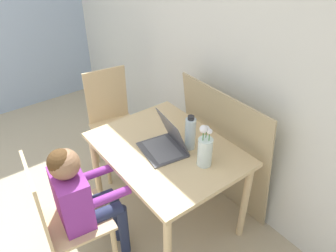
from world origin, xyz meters
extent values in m
cube|color=silver|center=(0.00, 2.23, 1.25)|extent=(6.40, 0.05, 2.50)
cube|color=#D6B784|center=(0.30, 1.60, 0.70)|extent=(1.03, 0.79, 0.03)
cylinder|color=#D6B784|center=(-0.17, 1.26, 0.34)|extent=(0.05, 0.05, 0.68)
cylinder|color=#D6B784|center=(-0.17, 1.95, 0.34)|extent=(0.05, 0.05, 0.68)
cylinder|color=#D6B784|center=(0.76, 1.95, 0.34)|extent=(0.05, 0.05, 0.68)
cube|color=#D6B784|center=(0.26, 0.91, 0.43)|extent=(0.45, 0.45, 0.02)
cube|color=#D6B784|center=(0.24, 0.72, 0.69)|extent=(0.38, 0.07, 0.50)
cylinder|color=#D6B784|center=(0.45, 1.06, 0.21)|extent=(0.04, 0.04, 0.42)
cylinder|color=#D6B784|center=(0.11, 1.10, 0.21)|extent=(0.04, 0.04, 0.42)
cylinder|color=#D6B784|center=(0.07, 0.76, 0.21)|extent=(0.04, 0.04, 0.42)
cube|color=#D6B784|center=(-0.48, 1.63, 0.43)|extent=(0.45, 0.45, 0.02)
cube|color=#D6B784|center=(-0.67, 1.65, 0.69)|extent=(0.07, 0.38, 0.50)
cylinder|color=#D6B784|center=(-0.33, 1.43, 0.21)|extent=(0.04, 0.04, 0.42)
cylinder|color=#D6B784|center=(-0.28, 1.77, 0.21)|extent=(0.04, 0.04, 0.42)
cylinder|color=#D6B784|center=(-0.67, 1.48, 0.21)|extent=(0.04, 0.04, 0.42)
cylinder|color=#D6B784|center=(-0.62, 1.82, 0.21)|extent=(0.04, 0.04, 0.42)
cube|color=purple|center=(0.26, 0.91, 0.63)|extent=(0.31, 0.21, 0.36)
sphere|color=#936B4C|center=(0.26, 0.91, 0.90)|extent=(0.18, 0.18, 0.18)
sphere|color=#4C3319|center=(0.26, 0.89, 0.92)|extent=(0.15, 0.15, 0.15)
cylinder|color=navy|center=(0.34, 1.04, 0.46)|extent=(0.12, 0.29, 0.09)
cylinder|color=navy|center=(0.21, 1.06, 0.46)|extent=(0.12, 0.29, 0.09)
cylinder|color=navy|center=(0.36, 1.18, 0.22)|extent=(0.08, 0.08, 0.44)
cylinder|color=navy|center=(0.23, 1.20, 0.22)|extent=(0.08, 0.08, 0.44)
cylinder|color=purple|center=(0.41, 1.10, 0.64)|extent=(0.09, 0.25, 0.06)
cylinder|color=purple|center=(0.16, 1.13, 0.64)|extent=(0.09, 0.25, 0.06)
cube|color=#4C4C51|center=(0.30, 1.56, 0.72)|extent=(0.34, 0.30, 0.01)
cube|color=slate|center=(0.30, 1.56, 0.73)|extent=(0.29, 0.22, 0.00)
cube|color=#4C4C51|center=(0.32, 1.64, 0.84)|extent=(0.31, 0.15, 0.24)
cube|color=silver|center=(0.32, 1.64, 0.85)|extent=(0.28, 0.13, 0.21)
cylinder|color=silver|center=(0.58, 1.69, 0.81)|extent=(0.09, 0.09, 0.20)
cylinder|color=#3D7A38|center=(0.60, 1.70, 0.87)|extent=(0.01, 0.01, 0.23)
sphere|color=white|center=(0.60, 1.70, 0.98)|extent=(0.03, 0.03, 0.03)
cylinder|color=#3D7A38|center=(0.57, 1.70, 0.86)|extent=(0.01, 0.01, 0.22)
sphere|color=white|center=(0.57, 1.70, 0.98)|extent=(0.04, 0.04, 0.04)
cylinder|color=#3D7A38|center=(0.58, 1.67, 0.87)|extent=(0.01, 0.01, 0.24)
sphere|color=white|center=(0.58, 1.67, 0.99)|extent=(0.05, 0.05, 0.05)
cylinder|color=silver|center=(0.39, 1.73, 0.83)|extent=(0.07, 0.07, 0.23)
cylinder|color=#262628|center=(0.39, 1.73, 0.96)|extent=(0.04, 0.04, 0.03)
cube|color=tan|center=(0.39, 2.09, 0.52)|extent=(0.87, 0.16, 1.04)
camera|label=1|loc=(1.73, 0.52, 2.10)|focal=35.00mm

